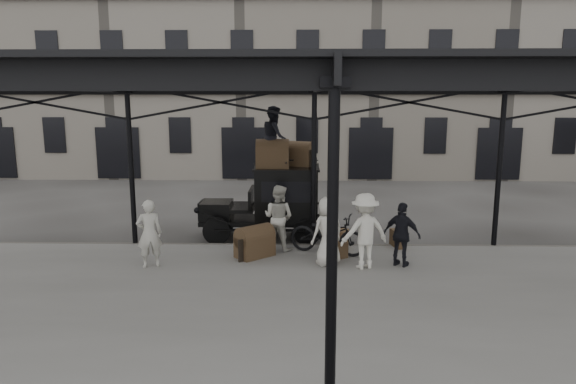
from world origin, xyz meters
name	(u,v)px	position (x,y,z in m)	size (l,w,h in m)	color
ground	(315,273)	(0.00, 0.00, 0.00)	(120.00, 120.00, 0.00)	#383533
platform	(318,303)	(0.00, -2.00, 0.07)	(28.00, 8.00, 0.15)	slate
canopy	(320,75)	(0.00, -1.72, 4.60)	(22.50, 9.00, 4.74)	black
building_frontage	(307,46)	(0.00, 18.00, 7.00)	(64.00, 8.00, 14.00)	slate
taxi	(276,199)	(-1.09, 3.12, 1.20)	(3.65, 1.55, 2.18)	black
porter_left	(149,234)	(-3.98, -0.02, 0.98)	(0.60, 0.40, 1.65)	beige
porter_midleft	(279,217)	(-0.95, 1.51, 1.03)	(0.85, 0.66, 1.75)	beige
porter_centre	(328,231)	(0.30, 0.24, 0.99)	(0.82, 0.54, 1.69)	beige
porter_official	(402,235)	(2.08, 0.16, 0.93)	(0.92, 0.38, 1.57)	black
porter_right	(365,231)	(1.16, 0.01, 1.06)	(1.17, 0.67, 1.82)	silver
bicycle	(327,234)	(0.34, 1.13, 0.68)	(0.71, 2.03, 1.06)	black
porter_roof	(274,137)	(-1.12, 3.02, 3.06)	(0.86, 0.67, 1.76)	black
steamer_trunk_roof_near	(273,156)	(-1.17, 2.87, 2.52)	(0.94, 0.57, 0.69)	#4D3423
steamer_trunk_roof_far	(299,156)	(-0.42, 3.32, 2.48)	(0.83, 0.51, 0.61)	#4D3423
steamer_trunk_platform	(255,244)	(-1.53, 0.84, 0.49)	(0.93, 0.57, 0.68)	#4D3423
wicker_hamper	(336,239)	(0.61, 1.69, 0.40)	(0.60, 0.45, 0.50)	brown
suitcase_upright	(396,239)	(2.26, 1.80, 0.38)	(0.15, 0.60, 0.45)	#4D3423
suitcase_flat	(337,251)	(0.57, 0.66, 0.35)	(0.60, 0.15, 0.40)	#4D3423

